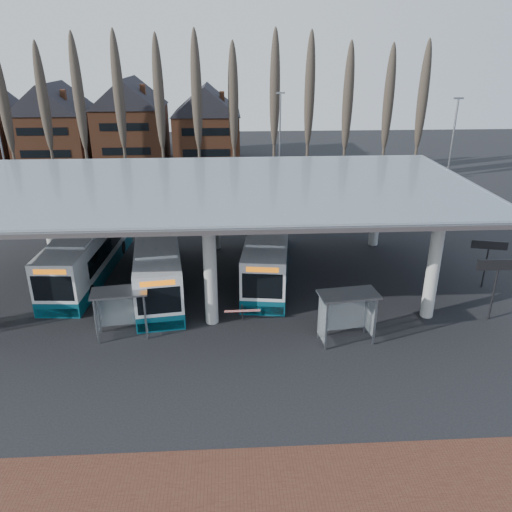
{
  "coord_description": "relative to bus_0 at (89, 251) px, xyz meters",
  "views": [
    {
      "loc": [
        1.05,
        -21.48,
        13.92
      ],
      "look_at": [
        2.67,
        7.0,
        1.97
      ],
      "focal_mm": 35.0,
      "sensor_mm": 36.0,
      "label": 1
    }
  ],
  "objects": [
    {
      "name": "ground",
      "position": [
        8.18,
        -9.4,
        -1.57
      ],
      "size": [
        140.0,
        140.0,
        0.0
      ],
      "primitive_type": "plane",
      "color": "black",
      "rests_on": "ground"
    },
    {
      "name": "station_canopy",
      "position": [
        8.18,
        -1.4,
        4.11
      ],
      "size": [
        32.0,
        16.0,
        6.34
      ],
      "color": "beige",
      "rests_on": "ground"
    },
    {
      "name": "poplar_row",
      "position": [
        8.18,
        23.6,
        7.21
      ],
      "size": [
        45.1,
        1.1,
        14.5
      ],
      "color": "#473D33",
      "rests_on": "ground"
    },
    {
      "name": "townhouse_row",
      "position": [
        -7.57,
        34.6,
        4.37
      ],
      "size": [
        36.8,
        10.3,
        12.25
      ],
      "color": "brown",
      "rests_on": "ground"
    },
    {
      "name": "lamp_post_a",
      "position": [
        -9.82,
        12.6,
        3.77
      ],
      "size": [
        0.8,
        0.16,
        10.17
      ],
      "color": "slate",
      "rests_on": "ground"
    },
    {
      "name": "lamp_post_b",
      "position": [
        14.18,
        16.6,
        3.77
      ],
      "size": [
        0.8,
        0.16,
        10.17
      ],
      "color": "slate",
      "rests_on": "ground"
    },
    {
      "name": "lamp_post_c",
      "position": [
        28.18,
        10.6,
        3.77
      ],
      "size": [
        0.8,
        0.16,
        10.17
      ],
      "color": "slate",
      "rests_on": "ground"
    },
    {
      "name": "bus_0",
      "position": [
        0.0,
        0.0,
        0.0
      ],
      "size": [
        3.39,
        12.13,
        3.33
      ],
      "rotation": [
        0.0,
        0.0,
        -0.07
      ],
      "color": "white",
      "rests_on": "ground"
    },
    {
      "name": "bus_1",
      "position": [
        4.72,
        -1.78,
        0.0
      ],
      "size": [
        4.13,
        12.25,
        3.34
      ],
      "rotation": [
        0.0,
        0.0,
        0.13
      ],
      "color": "white",
      "rests_on": "ground"
    },
    {
      "name": "bus_2",
      "position": [
        11.79,
        -0.41,
        -0.0
      ],
      "size": [
        4.15,
        12.19,
        3.32
      ],
      "rotation": [
        0.0,
        0.0,
        -0.14
      ],
      "color": "white",
      "rests_on": "ground"
    },
    {
      "name": "shelter_1",
      "position": [
        3.59,
        -7.91,
        0.32
      ],
      "size": [
        2.95,
        1.74,
        2.6
      ],
      "rotation": [
        0.0,
        0.0,
        0.13
      ],
      "color": "gray",
      "rests_on": "ground"
    },
    {
      "name": "shelter_2",
      "position": [
        15.03,
        -9.09,
        0.42
      ],
      "size": [
        3.11,
        1.84,
        2.73
      ],
      "rotation": [
        0.0,
        0.0,
        0.13
      ],
      "color": "gray",
      "rests_on": "ground"
    },
    {
      "name": "info_sign_0",
      "position": [
        23.49,
        -7.46,
        1.44
      ],
      "size": [
        2.41,
        0.17,
        3.59
      ],
      "rotation": [
        0.0,
        0.0,
        -0.02
      ],
      "color": "black",
      "rests_on": "ground"
    },
    {
      "name": "info_sign_1",
      "position": [
        25.02,
        -3.53,
        1.03
      ],
      "size": [
        2.04,
        0.63,
        3.09
      ],
      "rotation": [
        0.0,
        0.0,
        -0.25
      ],
      "color": "black",
      "rests_on": "ground"
    },
    {
      "name": "barrier",
      "position": [
        9.84,
        -7.17,
        -0.82
      ],
      "size": [
        1.94,
        0.53,
        0.97
      ],
      "rotation": [
        0.0,
        0.0,
        0.01
      ],
      "color": "black",
      "rests_on": "ground"
    }
  ]
}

